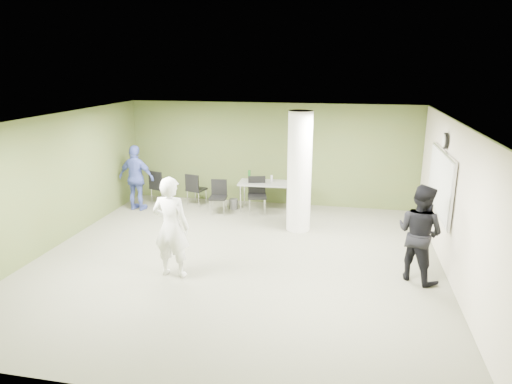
% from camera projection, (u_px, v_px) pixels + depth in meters
% --- Properties ---
extents(floor, '(8.00, 8.00, 0.00)m').
position_uv_depth(floor, '(237.00, 260.00, 9.18)').
color(floor, '#5A5847').
rests_on(floor, ground).
extents(ceiling, '(8.00, 8.00, 0.00)m').
position_uv_depth(ceiling, '(235.00, 120.00, 8.42)').
color(ceiling, white).
rests_on(ceiling, wall_back).
extents(wall_back, '(8.00, 2.80, 0.02)m').
position_uv_depth(wall_back, '(271.00, 154.00, 12.57)').
color(wall_back, '#515A2A').
rests_on(wall_back, floor).
extents(wall_left, '(0.02, 8.00, 2.80)m').
position_uv_depth(wall_left, '(51.00, 182.00, 9.57)').
color(wall_left, '#515A2A').
rests_on(wall_left, floor).
extents(wall_right_cream, '(0.02, 8.00, 2.80)m').
position_uv_depth(wall_right_cream, '(457.00, 205.00, 8.03)').
color(wall_right_cream, beige).
rests_on(wall_right_cream, floor).
extents(column, '(0.56, 0.56, 2.80)m').
position_uv_depth(column, '(299.00, 172.00, 10.49)').
color(column, silver).
rests_on(column, floor).
extents(whiteboard, '(0.05, 2.30, 1.30)m').
position_uv_depth(whiteboard, '(440.00, 183.00, 9.15)').
color(whiteboard, silver).
rests_on(whiteboard, wall_right_cream).
extents(wall_clock, '(0.06, 0.32, 0.32)m').
position_uv_depth(wall_clock, '(445.00, 141.00, 8.92)').
color(wall_clock, black).
rests_on(wall_clock, wall_right_cream).
extents(folding_table, '(1.65, 0.78, 1.02)m').
position_uv_depth(folding_table, '(269.00, 184.00, 12.10)').
color(folding_table, gray).
rests_on(folding_table, floor).
extents(wastebasket, '(0.24, 0.24, 0.27)m').
position_uv_depth(wastebasket, '(234.00, 204.00, 12.37)').
color(wastebasket, '#4C4C4C').
rests_on(wastebasket, floor).
extents(chair_back_left, '(0.62, 0.62, 0.97)m').
position_uv_depth(chair_back_left, '(159.00, 185.00, 12.64)').
color(chair_back_left, black).
rests_on(chair_back_left, floor).
extents(chair_back_right, '(0.56, 0.56, 0.90)m').
position_uv_depth(chair_back_right, '(195.00, 187.00, 12.56)').
color(chair_back_right, black).
rests_on(chair_back_right, floor).
extents(chair_table_left, '(0.48, 0.48, 0.88)m').
position_uv_depth(chair_table_left, '(218.00, 194.00, 11.96)').
color(chair_table_left, black).
rests_on(chair_table_left, floor).
extents(chair_table_right, '(0.57, 0.57, 0.96)m').
position_uv_depth(chair_table_right, '(257.00, 192.00, 11.95)').
color(chair_table_right, black).
rests_on(chair_table_right, floor).
extents(woman_white, '(0.71, 0.49, 1.89)m').
position_uv_depth(woman_white, '(171.00, 227.00, 8.26)').
color(woman_white, white).
rests_on(woman_white, floor).
extents(man_black, '(1.10, 1.07, 1.79)m').
position_uv_depth(man_black, '(420.00, 233.00, 8.12)').
color(man_black, black).
rests_on(man_black, floor).
extents(man_blue, '(1.07, 0.55, 1.75)m').
position_uv_depth(man_blue, '(136.00, 178.00, 12.10)').
color(man_blue, '#4454A9').
rests_on(man_blue, floor).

